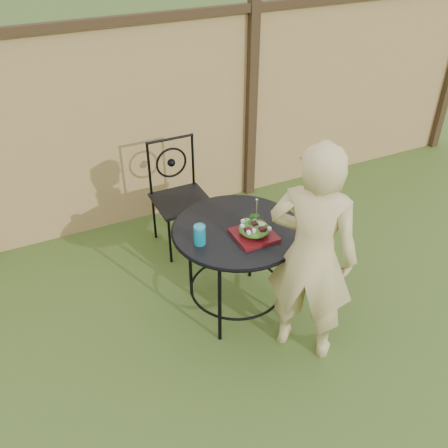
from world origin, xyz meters
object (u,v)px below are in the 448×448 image
at_px(salad_plate, 254,235).
at_px(patio_chair, 179,193).
at_px(patio_table, 237,244).
at_px(diner, 312,256).

bearing_deg(salad_plate, patio_chair, 95.91).
height_order(patio_table, salad_plate, salad_plate).
bearing_deg(patio_chair, salad_plate, -84.09).
xyz_separation_m(patio_chair, diner, (0.30, -1.52, 0.28)).
relative_size(patio_chair, salad_plate, 3.52).
bearing_deg(salad_plate, patio_table, 111.65).
bearing_deg(patio_chair, patio_table, -86.47).
xyz_separation_m(patio_table, patio_chair, (-0.06, 0.98, -0.08)).
distance_m(patio_table, diner, 0.63).
height_order(patio_chair, salad_plate, patio_chair).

